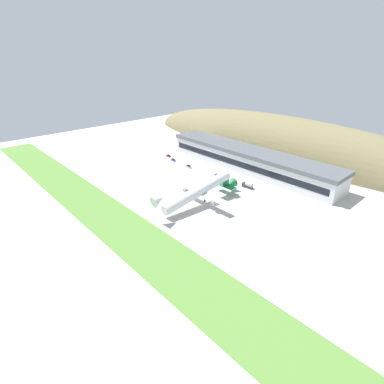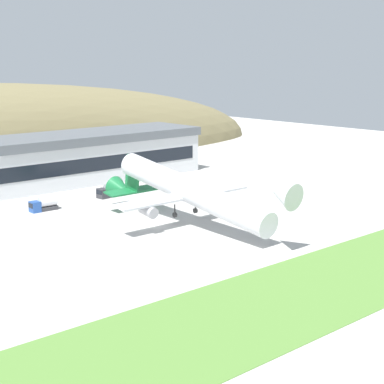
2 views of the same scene
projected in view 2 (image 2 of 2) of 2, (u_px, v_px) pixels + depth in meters
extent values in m
plane|color=#B7B5AF|center=(153.00, 226.00, 132.28)|extent=(374.70, 374.70, 0.00)
cube|color=#568438|center=(331.00, 281.00, 99.57)|extent=(337.23, 22.92, 0.08)
cube|color=black|center=(17.00, 174.00, 156.52)|extent=(115.01, 0.16, 3.76)
cylinder|color=silver|center=(192.00, 192.00, 130.02)|extent=(5.12, 42.51, 11.16)
cone|color=silver|center=(282.00, 193.00, 112.01)|extent=(5.01, 6.29, 5.77)
cone|color=#196B38|center=(123.00, 190.00, 148.42)|extent=(5.01, 7.30, 5.92)
cube|color=#196B38|center=(133.00, 173.00, 144.52)|extent=(0.50, 5.70, 8.52)
cube|color=#196B38|center=(132.00, 191.00, 145.53)|extent=(13.30, 3.60, 0.87)
cube|color=silver|center=(185.00, 196.00, 131.79)|extent=(33.40, 3.63, 0.96)
cylinder|color=#9E9EA3|center=(148.00, 211.00, 125.19)|extent=(2.30, 3.89, 2.80)
cylinder|color=#9E9EA3|center=(222.00, 196.00, 138.23)|extent=(2.30, 3.89, 2.80)
cylinder|color=#2D2D2D|center=(175.00, 210.00, 130.48)|extent=(0.28, 0.28, 2.20)
cylinder|color=#2D2D2D|center=(175.00, 215.00, 130.71)|extent=(0.45, 1.10, 1.10)
cylinder|color=#2D2D2D|center=(195.00, 205.00, 134.14)|extent=(0.28, 0.28, 2.20)
cylinder|color=#2D2D2D|center=(195.00, 211.00, 134.37)|extent=(0.45, 1.10, 1.10)
cylinder|color=#2D2D2D|center=(244.00, 210.00, 119.57)|extent=(0.22, 0.22, 1.98)
cylinder|color=#2D2D2D|center=(244.00, 215.00, 119.78)|extent=(0.30, 0.83, 0.82)
cube|color=#264C99|center=(35.00, 207.00, 143.75)|extent=(2.09, 2.46, 2.44)
cube|color=black|center=(31.00, 206.00, 143.00)|extent=(0.14, 2.05, 1.07)
cube|color=#38383D|center=(48.00, 208.00, 145.90)|extent=(4.35, 2.28, 0.90)
cylinder|color=silver|center=(48.00, 201.00, 145.57)|extent=(4.14, 2.40, 2.29)
cube|color=#333338|center=(102.00, 193.00, 157.83)|extent=(2.10, 2.66, 2.45)
cube|color=black|center=(99.00, 192.00, 157.04)|extent=(0.20, 2.17, 1.08)
cube|color=#38383D|center=(112.00, 195.00, 160.10)|extent=(4.30, 2.52, 0.90)
cylinder|color=#999EA3|center=(112.00, 188.00, 159.76)|extent=(4.09, 2.64, 2.43)
cube|color=orange|center=(187.00, 199.00, 157.08)|extent=(0.52, 0.52, 0.03)
cone|color=orange|center=(187.00, 198.00, 157.02)|extent=(0.40, 0.40, 0.55)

